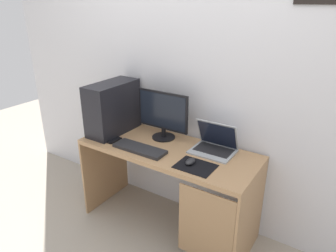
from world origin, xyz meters
name	(u,v)px	position (x,y,z in m)	size (l,w,h in m)	color
ground_plane	(168,224)	(0.00, 0.00, 0.00)	(8.00, 8.00, 0.00)	#9E9384
wall_back	(191,65)	(0.00, 0.32, 1.30)	(4.00, 0.05, 2.60)	silver
desk	(169,166)	(0.02, -0.01, 0.57)	(1.38, 0.56, 0.72)	#A37A51
pc_tower	(113,108)	(-0.56, 0.02, 0.93)	(0.22, 0.48, 0.43)	black
monitor	(163,115)	(-0.13, 0.13, 0.92)	(0.45, 0.19, 0.39)	black
laptop	(214,145)	(0.32, 0.14, 0.77)	(0.31, 0.24, 0.23)	#9EA3A8
keyboard	(140,149)	(-0.16, -0.15, 0.73)	(0.42, 0.14, 0.02)	#232326
mousepad	(195,166)	(0.31, -0.14, 0.72)	(0.26, 0.20, 0.01)	black
mouse_left	(190,161)	(0.27, -0.13, 0.74)	(0.06, 0.10, 0.03)	#232326
cell_phone	(113,140)	(-0.44, -0.13, 0.73)	(0.07, 0.13, 0.01)	black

